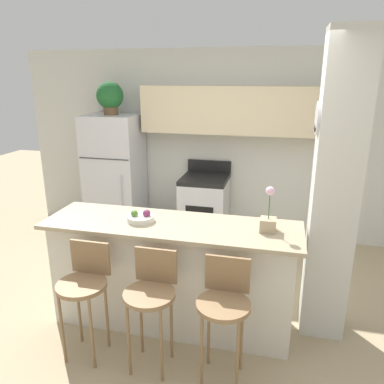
{
  "coord_description": "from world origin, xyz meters",
  "views": [
    {
      "loc": [
        0.88,
        -2.85,
        2.2
      ],
      "look_at": [
        0.0,
        0.77,
        1.04
      ],
      "focal_mm": 35.0,
      "sensor_mm": 36.0,
      "label": 1
    }
  ],
  "objects_px": {
    "bar_stool_right": "(224,303)",
    "potted_plant_on_fridge": "(110,97)",
    "bar_stool_mid": "(151,293)",
    "refrigerator": "(115,176)",
    "orchid_vase": "(268,219)",
    "trash_bin": "(151,228)",
    "stove_range": "(204,209)",
    "bar_stool_left": "(84,284)",
    "fruit_bowl": "(141,218)"
  },
  "relations": [
    {
      "from": "orchid_vase",
      "to": "bar_stool_left",
      "type": "bearing_deg",
      "value": -157.8
    },
    {
      "from": "stove_range",
      "to": "bar_stool_mid",
      "type": "xyz_separation_m",
      "value": [
        0.09,
        -2.39,
        0.17
      ]
    },
    {
      "from": "stove_range",
      "to": "orchid_vase",
      "type": "distance_m",
      "value": 2.14
    },
    {
      "from": "orchid_vase",
      "to": "trash_bin",
      "type": "bearing_deg",
      "value": 134.84
    },
    {
      "from": "bar_stool_left",
      "to": "bar_stool_mid",
      "type": "distance_m",
      "value": 0.56
    },
    {
      "from": "refrigerator",
      "to": "stove_range",
      "type": "bearing_deg",
      "value": 0.03
    },
    {
      "from": "bar_stool_right",
      "to": "bar_stool_left",
      "type": "bearing_deg",
      "value": 180.0
    },
    {
      "from": "bar_stool_mid",
      "to": "orchid_vase",
      "type": "bearing_deg",
      "value": 34.48
    },
    {
      "from": "bar_stool_mid",
      "to": "refrigerator",
      "type": "bearing_deg",
      "value": 120.15
    },
    {
      "from": "potted_plant_on_fridge",
      "to": "trash_bin",
      "type": "bearing_deg",
      "value": -19.3
    },
    {
      "from": "bar_stool_right",
      "to": "potted_plant_on_fridge",
      "type": "height_order",
      "value": "potted_plant_on_fridge"
    },
    {
      "from": "refrigerator",
      "to": "orchid_vase",
      "type": "distance_m",
      "value": 2.88
    },
    {
      "from": "bar_stool_left",
      "to": "fruit_bowl",
      "type": "xyz_separation_m",
      "value": [
        0.29,
        0.52,
        0.39
      ]
    },
    {
      "from": "bar_stool_mid",
      "to": "fruit_bowl",
      "type": "bearing_deg",
      "value": 117.26
    },
    {
      "from": "bar_stool_right",
      "to": "potted_plant_on_fridge",
      "type": "distance_m",
      "value": 3.35
    },
    {
      "from": "potted_plant_on_fridge",
      "to": "fruit_bowl",
      "type": "bearing_deg",
      "value": -59.08
    },
    {
      "from": "refrigerator",
      "to": "orchid_vase",
      "type": "bearing_deg",
      "value": -39.71
    },
    {
      "from": "stove_range",
      "to": "bar_stool_left",
      "type": "xyz_separation_m",
      "value": [
        -0.47,
        -2.39,
        0.17
      ]
    },
    {
      "from": "bar_stool_right",
      "to": "trash_bin",
      "type": "height_order",
      "value": "bar_stool_right"
    },
    {
      "from": "refrigerator",
      "to": "fruit_bowl",
      "type": "xyz_separation_m",
      "value": [
        1.12,
        -1.87,
        0.17
      ]
    },
    {
      "from": "trash_bin",
      "to": "fruit_bowl",
      "type": "bearing_deg",
      "value": -72.28
    },
    {
      "from": "potted_plant_on_fridge",
      "to": "orchid_vase",
      "type": "distance_m",
      "value": 2.99
    },
    {
      "from": "bar_stool_mid",
      "to": "trash_bin",
      "type": "distance_m",
      "value": 2.37
    },
    {
      "from": "fruit_bowl",
      "to": "orchid_vase",
      "type": "bearing_deg",
      "value": 2.23
    },
    {
      "from": "refrigerator",
      "to": "stove_range",
      "type": "height_order",
      "value": "refrigerator"
    },
    {
      "from": "bar_stool_mid",
      "to": "orchid_vase",
      "type": "relative_size",
      "value": 2.48
    },
    {
      "from": "bar_stool_right",
      "to": "fruit_bowl",
      "type": "relative_size",
      "value": 3.99
    },
    {
      "from": "bar_stool_right",
      "to": "orchid_vase",
      "type": "height_order",
      "value": "orchid_vase"
    },
    {
      "from": "potted_plant_on_fridge",
      "to": "refrigerator",
      "type": "bearing_deg",
      "value": -59.47
    },
    {
      "from": "refrigerator",
      "to": "orchid_vase",
      "type": "height_order",
      "value": "refrigerator"
    },
    {
      "from": "stove_range",
      "to": "potted_plant_on_fridge",
      "type": "bearing_deg",
      "value": -179.97
    },
    {
      "from": "refrigerator",
      "to": "trash_bin",
      "type": "distance_m",
      "value": 0.91
    },
    {
      "from": "potted_plant_on_fridge",
      "to": "trash_bin",
      "type": "xyz_separation_m",
      "value": [
        0.59,
        -0.21,
        -1.74
      ]
    },
    {
      "from": "bar_stool_mid",
      "to": "bar_stool_right",
      "type": "distance_m",
      "value": 0.56
    },
    {
      "from": "stove_range",
      "to": "bar_stool_mid",
      "type": "relative_size",
      "value": 1.14
    },
    {
      "from": "refrigerator",
      "to": "bar_stool_right",
      "type": "height_order",
      "value": "refrigerator"
    },
    {
      "from": "bar_stool_left",
      "to": "fruit_bowl",
      "type": "distance_m",
      "value": 0.71
    },
    {
      "from": "bar_stool_right",
      "to": "bar_stool_mid",
      "type": "bearing_deg",
      "value": 180.0
    },
    {
      "from": "trash_bin",
      "to": "refrigerator",
      "type": "bearing_deg",
      "value": 160.71
    },
    {
      "from": "trash_bin",
      "to": "potted_plant_on_fridge",
      "type": "bearing_deg",
      "value": 160.7
    },
    {
      "from": "orchid_vase",
      "to": "trash_bin",
      "type": "relative_size",
      "value": 0.99
    },
    {
      "from": "bar_stool_mid",
      "to": "bar_stool_right",
      "type": "height_order",
      "value": "same"
    },
    {
      "from": "fruit_bowl",
      "to": "bar_stool_left",
      "type": "bearing_deg",
      "value": -119.2
    },
    {
      "from": "bar_stool_left",
      "to": "trash_bin",
      "type": "bearing_deg",
      "value": 96.35
    },
    {
      "from": "refrigerator",
      "to": "bar_stool_mid",
      "type": "relative_size",
      "value": 1.8
    },
    {
      "from": "bar_stool_right",
      "to": "potted_plant_on_fridge",
      "type": "bearing_deg",
      "value": 129.13
    },
    {
      "from": "bar_stool_left",
      "to": "potted_plant_on_fridge",
      "type": "bearing_deg",
      "value": 109.19
    },
    {
      "from": "bar_stool_mid",
      "to": "stove_range",
      "type": "bearing_deg",
      "value": 92.18
    },
    {
      "from": "bar_stool_right",
      "to": "orchid_vase",
      "type": "xyz_separation_m",
      "value": [
        0.26,
        0.56,
        0.46
      ]
    },
    {
      "from": "bar_stool_left",
      "to": "fruit_bowl",
      "type": "height_order",
      "value": "fruit_bowl"
    }
  ]
}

